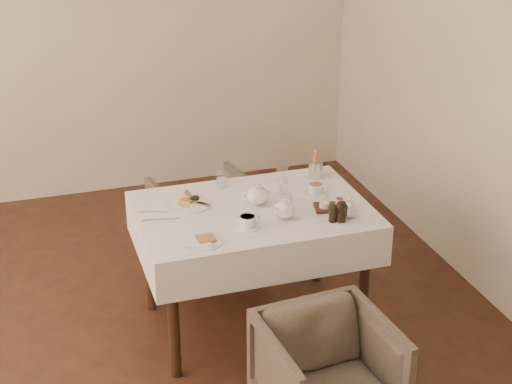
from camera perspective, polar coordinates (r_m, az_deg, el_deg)
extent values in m
plane|color=black|center=(4.33, -9.08, -13.38)|extent=(5.00, 5.00, 0.00)
plane|color=beige|center=(6.03, -14.06, 12.55)|extent=(4.50, 0.00, 4.50)
cube|color=black|center=(4.35, -0.22, -1.62)|extent=(1.20, 0.80, 0.04)
cube|color=white|center=(4.38, -0.22, -2.59)|extent=(1.28, 0.88, 0.23)
cylinder|color=black|center=(4.70, -7.79, -4.79)|extent=(0.06, 0.06, 0.70)
cylinder|color=black|center=(4.97, 4.54, -2.94)|extent=(0.06, 0.06, 0.70)
cylinder|color=black|center=(4.13, -6.01, -9.24)|extent=(0.06, 0.06, 0.70)
cylinder|color=black|center=(4.43, 7.86, -6.81)|extent=(0.06, 0.06, 0.70)
imported|color=#463F33|center=(3.88, 5.26, -13.02)|extent=(0.65, 0.66, 0.56)
imported|color=#463F33|center=(5.22, -3.61, -2.19)|extent=(0.72, 0.74, 0.58)
cylinder|color=white|center=(4.39, -5.01, -0.85)|extent=(0.26, 0.26, 0.01)
ellipsoid|color=#BC6E21|center=(4.42, -5.26, -0.49)|extent=(0.07, 0.06, 0.02)
cylinder|color=brown|center=(4.46, -4.90, -0.21)|extent=(0.03, 0.10, 0.02)
cylinder|color=black|center=(4.42, -4.46, -0.46)|extent=(0.05, 0.05, 0.02)
cube|color=maroon|center=(4.36, -3.98, -0.87)|extent=(0.09, 0.09, 0.01)
ellipsoid|color=#264C19|center=(4.39, -4.58, -0.71)|extent=(0.05, 0.04, 0.02)
cylinder|color=white|center=(3.98, -3.79, -3.64)|extent=(0.19, 0.19, 0.01)
cube|color=olive|center=(3.99, -3.68, -3.41)|extent=(0.10, 0.09, 0.01)
cube|color=white|center=(3.96, -4.16, -3.77)|extent=(0.15, 0.13, 0.02)
cylinder|color=white|center=(4.50, 1.69, 0.34)|extent=(0.06, 0.06, 0.07)
cylinder|color=white|center=(4.13, -0.62, -2.54)|extent=(0.13, 0.13, 0.01)
cylinder|color=white|center=(4.11, -0.63, -2.13)|extent=(0.10, 0.10, 0.06)
cylinder|color=olive|center=(4.10, -0.63, -1.79)|extent=(0.08, 0.08, 0.00)
cylinder|color=white|center=(4.52, 4.35, -0.08)|extent=(0.12, 0.12, 0.01)
cylinder|color=white|center=(4.51, 4.36, 0.27)|extent=(0.10, 0.10, 0.05)
cylinder|color=olive|center=(4.50, 4.37, 0.55)|extent=(0.07, 0.07, 0.00)
cylinder|color=silver|center=(4.58, -2.49, 0.93)|extent=(0.08, 0.08, 0.09)
cylinder|color=silver|center=(4.34, 2.22, -0.45)|extent=(0.09, 0.09, 0.10)
cylinder|color=silver|center=(4.63, 1.89, 1.23)|extent=(0.09, 0.09, 0.10)
cube|color=black|center=(4.34, 5.50, -1.12)|extent=(0.21, 0.16, 0.02)
cylinder|color=white|center=(4.32, 5.01, -0.91)|extent=(0.06, 0.06, 0.03)
cylinder|color=maroon|center=(4.36, 6.08, -0.70)|extent=(0.05, 0.05, 0.03)
cylinder|color=silver|center=(4.71, 4.34, 1.63)|extent=(0.08, 0.08, 0.10)
cube|color=silver|center=(4.32, -7.31, -1.45)|extent=(0.19, 0.07, 0.00)
cube|color=silver|center=(4.24, -6.92, -2.00)|extent=(0.21, 0.05, 0.00)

